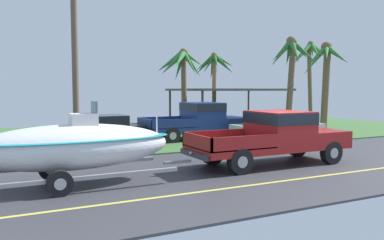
# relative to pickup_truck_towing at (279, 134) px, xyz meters

# --- Properties ---
(ground) EXTENTS (36.00, 22.00, 0.11)m
(ground) POSITION_rel_pickup_truck_towing_xyz_m (0.21, 8.02, -1.04)
(ground) COLOR #38383D
(pickup_truck_towing) EXTENTS (5.99, 2.03, 1.85)m
(pickup_truck_towing) POSITION_rel_pickup_truck_towing_xyz_m (0.00, 0.00, 0.00)
(pickup_truck_towing) COLOR maroon
(pickup_truck_towing) RESTS_ON ground
(boat_on_trailer) EXTENTS (6.49, 2.23, 2.28)m
(boat_on_trailer) POSITION_rel_pickup_truck_towing_xyz_m (-6.97, 0.00, 0.03)
(boat_on_trailer) COLOR gray
(boat_on_trailer) RESTS_ON ground
(parked_pickup_background) EXTENTS (5.84, 2.13, 1.92)m
(parked_pickup_background) POSITION_rel_pickup_truck_towing_xyz_m (0.76, 7.17, 0.03)
(parked_pickup_background) COLOR navy
(parked_pickup_background) RESTS_ON ground
(parked_sedan_near) EXTENTS (4.60, 1.88, 1.38)m
(parked_sedan_near) POSITION_rel_pickup_truck_towing_xyz_m (3.69, 4.70, -0.36)
(parked_sedan_near) COLOR beige
(parked_sedan_near) RESTS_ON ground
(parked_sedan_far) EXTENTS (4.49, 1.92, 1.38)m
(parked_sedan_far) POSITION_rel_pickup_truck_towing_xyz_m (-4.32, 7.69, -0.36)
(parked_sedan_far) COLOR black
(parked_sedan_far) RESTS_ON ground
(carport_awning) EXTENTS (6.96, 5.22, 2.66)m
(carport_awning) POSITION_rel_pickup_truck_towing_xyz_m (5.05, 11.45, 1.51)
(carport_awning) COLOR #4C4238
(carport_awning) RESTS_ON ground
(palm_tree_near_left) EXTENTS (2.80, 2.83, 5.60)m
(palm_tree_near_left) POSITION_rel_pickup_truck_towing_xyz_m (6.13, 6.57, 3.12)
(palm_tree_near_left) COLOR brown
(palm_tree_near_left) RESTS_ON ground
(palm_tree_near_right) EXTENTS (3.17, 3.19, 5.30)m
(palm_tree_near_right) POSITION_rel_pickup_truck_towing_xyz_m (5.50, 14.14, 3.11)
(palm_tree_near_right) COLOR brown
(palm_tree_near_right) RESTS_ON ground
(palm_tree_mid) EXTENTS (2.83, 3.25, 4.98)m
(palm_tree_mid) POSITION_rel_pickup_truck_towing_xyz_m (0.83, 9.81, 2.80)
(palm_tree_mid) COLOR brown
(palm_tree_mid) RESTS_ON ground
(palm_tree_far_left) EXTENTS (2.85, 3.45, 5.44)m
(palm_tree_far_left) POSITION_rel_pickup_truck_towing_xyz_m (8.85, 6.62, 2.97)
(palm_tree_far_left) COLOR brown
(palm_tree_far_left) RESTS_ON ground
(palm_tree_far_right) EXTENTS (3.35, 2.92, 6.07)m
(palm_tree_far_right) POSITION_rel_pickup_truck_towing_xyz_m (11.47, 10.77, 3.77)
(palm_tree_far_right) COLOR brown
(palm_tree_far_right) RESTS_ON ground
(utility_pole) EXTENTS (0.24, 1.80, 7.65)m
(utility_pole) POSITION_rel_pickup_truck_towing_xyz_m (-6.09, 4.41, 2.94)
(utility_pole) COLOR brown
(utility_pole) RESTS_ON ground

